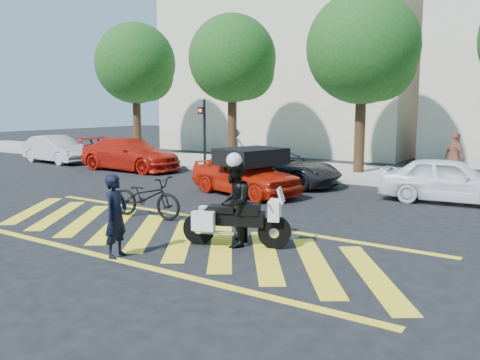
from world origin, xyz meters
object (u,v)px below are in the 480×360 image
Objects in this scene: parked_mid_right at (450,180)px; parked_left at (130,154)px; officer_bike at (116,216)px; red_convertible at (245,174)px; parked_mid_left at (280,168)px; officer_moto at (234,203)px; parked_far_left at (57,149)px; police_motorcycle at (235,220)px; bicycle at (146,197)px.

parked_left is at bearing 83.34° from parked_mid_right.
officer_bike is 7.40m from red_convertible.
parked_left reaches higher than parked_mid_left.
officer_moto is (1.45, 1.95, 0.09)m from officer_bike.
officer_bike is at bearing -119.54° from parked_far_left.
parked_far_left is at bearing 132.93° from police_motorcycle.
parked_mid_right is (5.90, 2.37, -0.02)m from red_convertible.
parked_left is (5.35, 0.00, 0.04)m from parked_far_left.
officer_bike reaches higher than parked_mid_right.
parked_far_left is (-16.37, 7.61, -0.22)m from officer_moto.
officer_moto is 8.27m from parked_mid_left.
parked_left is 1.24× the size of parked_mid_right.
parked_far_left is at bearing 83.34° from parked_mid_right.
officer_moto is 8.07m from parked_mid_right.
police_motorcycle is 0.53× the size of red_convertible.
red_convertible is 8.17m from parked_left.
bicycle is 0.46× the size of parked_mid_left.
officer_moto is at bearing -126.49° from parked_left.
bicycle is 0.96× the size of police_motorcycle.
parked_mid_left is at bearing -2.34° from officer_bike.
parked_left reaches higher than police_motorcycle.
bicycle is at bearing -133.36° from parked_left.
officer_moto is 0.36× the size of parked_left.
officer_bike is 13.52m from parked_left.
red_convertible is (-3.22, 5.26, 0.15)m from police_motorcycle.
red_convertible is at bearing -108.72° from parked_left.
parked_left is (-7.82, 2.37, 0.02)m from red_convertible.
red_convertible is 0.99× the size of parked_far_left.
officer_moto is at bearing -157.27° from parked_mid_left.
parked_left is at bearing 41.28° from bicycle.
parked_far_left is at bearing 55.38° from bicycle.
parked_far_left is 5.35m from parked_left.
parked_mid_right is (2.70, 7.61, -0.22)m from officer_moto.
officer_bike is 17.72m from parked_far_left.
officer_bike is 0.39× the size of parked_far_left.
officer_bike is at bearing -152.30° from bicycle.
officer_bike is 0.33× the size of parked_left.
parked_mid_right is (19.07, 0.00, 0.00)m from parked_far_left.
red_convertible is 0.83× the size of parked_left.
parked_far_left is (-13.16, 2.37, -0.02)m from red_convertible.
police_motorcycle is 0.52× the size of parked_far_left.
parked_far_left is at bearing 88.13° from parked_left.
officer_moto reaches higher than parked_mid_right.
parked_mid_left is (-3.24, 7.61, -0.28)m from officer_moto.
parked_mid_right is at bearing -36.40° from officer_bike.
parked_mid_left is at bearing -179.07° from officer_moto.
parked_mid_right is (4.15, 9.56, -0.13)m from officer_bike.
red_convertible is 6.36m from parked_mid_right.
officer_moto is 0.40× the size of parked_mid_left.
bicycle is 0.51× the size of red_convertible.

